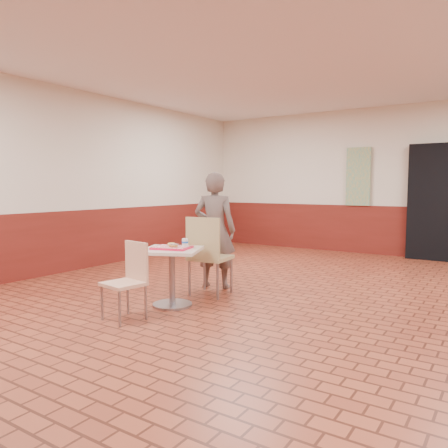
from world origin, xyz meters
The scene contains 11 objects.
room_shell centered at (0.00, 0.00, 1.50)m, with size 8.01×10.01×3.01m.
wainscot_band centered at (0.00, 0.00, 0.50)m, with size 8.00×10.00×1.00m.
promo_poster centered at (-0.60, 4.94, 1.60)m, with size 0.50×0.03×1.20m, color gray.
main_table centered at (-1.20, -0.31, 0.46)m, with size 0.64×0.64×0.68m.
chair_main_front centered at (-1.26, -0.94, 0.46)m, with size 0.43×0.43×0.82m.
chair_main_back centered at (-1.12, 0.30, 0.57)m, with size 0.53×0.53×1.02m.
customer centered at (-1.32, 0.74, 0.80)m, with size 0.58×0.38×1.60m, color #63534C.
serving_tray centered at (-1.20, -0.31, 0.69)m, with size 0.42×0.33×0.03m.
ring_donut centered at (-1.26, -0.25, 0.72)m, with size 0.10×0.10×0.03m, color #F1C758.
long_john_donut centered at (-1.14, -0.35, 0.72)m, with size 0.13×0.07×0.04m.
paper_cup centered at (-1.07, -0.23, 0.75)m, with size 0.07×0.07×0.09m.
Camera 1 is at (2.08, -4.18, 1.41)m, focal length 35.00 mm.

